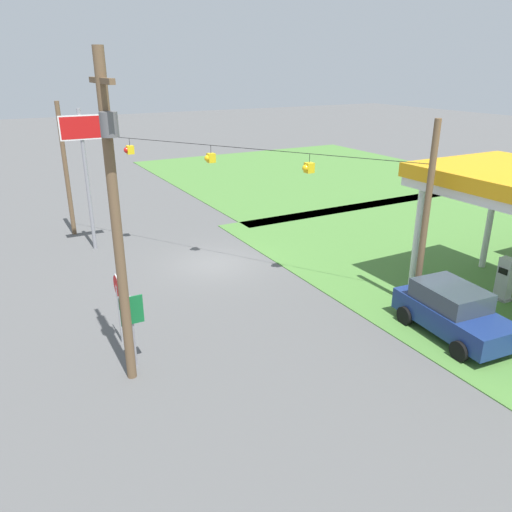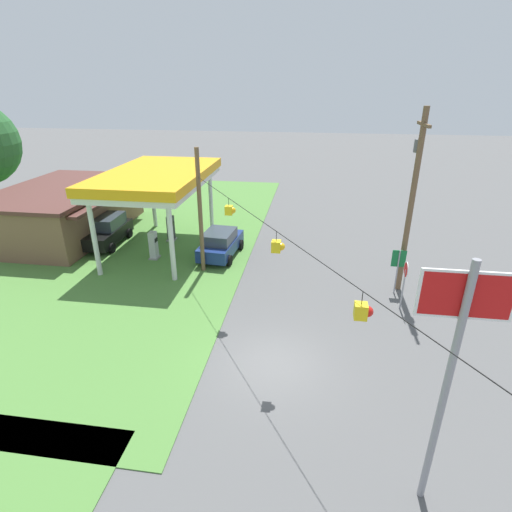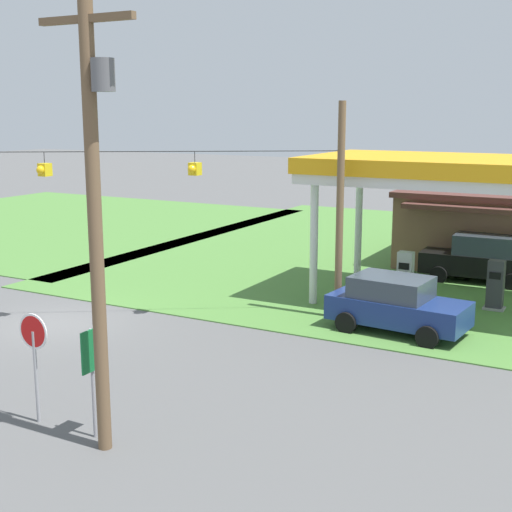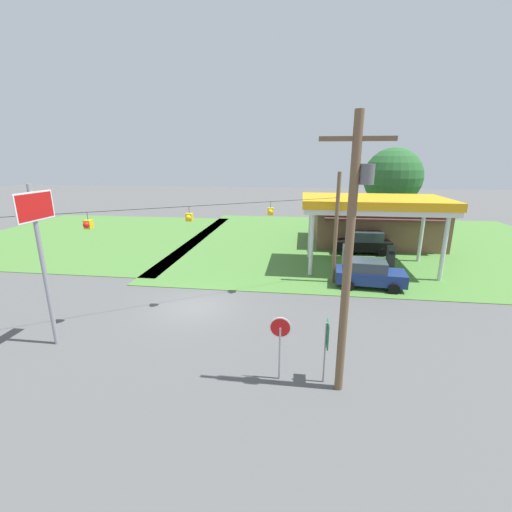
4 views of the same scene
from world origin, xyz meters
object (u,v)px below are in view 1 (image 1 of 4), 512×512
(car_at_pumps_front, at_px, (452,311))
(stop_sign_overhead, at_px, (84,153))
(fuel_pump_near, at_px, (505,280))
(route_sign, at_px, (132,317))
(stop_sign_roadside, at_px, (117,294))
(utility_pole_main, at_px, (115,211))

(car_at_pumps_front, xyz_separation_m, stop_sign_overhead, (-14.84, -8.94, 3.98))
(fuel_pump_near, xyz_separation_m, car_at_pumps_front, (0.94, -4.05, 0.07))
(stop_sign_overhead, bearing_deg, route_sign, -5.85)
(stop_sign_overhead, height_order, route_sign, stop_sign_overhead)
(car_at_pumps_front, bearing_deg, route_sign, -103.16)
(stop_sign_roadside, distance_m, utility_pole_main, 4.01)
(utility_pole_main, bearing_deg, fuel_pump_near, 82.73)
(stop_sign_roadside, bearing_deg, fuel_pump_near, -105.81)
(fuel_pump_near, distance_m, utility_pole_main, 15.21)
(stop_sign_overhead, relative_size, route_sign, 2.89)
(stop_sign_roadside, distance_m, route_sign, 1.65)
(fuel_pump_near, bearing_deg, route_sign, -99.50)
(stop_sign_roadside, bearing_deg, stop_sign_overhead, -6.93)
(stop_sign_overhead, distance_m, route_sign, 12.01)
(car_at_pumps_front, relative_size, stop_sign_overhead, 0.63)
(fuel_pump_near, height_order, stop_sign_roadside, stop_sign_roadside)
(stop_sign_roadside, xyz_separation_m, stop_sign_overhead, (-9.88, 1.20, 3.07))
(utility_pole_main, bearing_deg, route_sign, 151.19)
(car_at_pumps_front, relative_size, stop_sign_roadside, 1.75)
(fuel_pump_near, height_order, car_at_pumps_front, fuel_pump_near)
(stop_sign_roadside, bearing_deg, utility_pole_main, 172.92)
(car_at_pumps_front, bearing_deg, stop_sign_overhead, -143.96)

